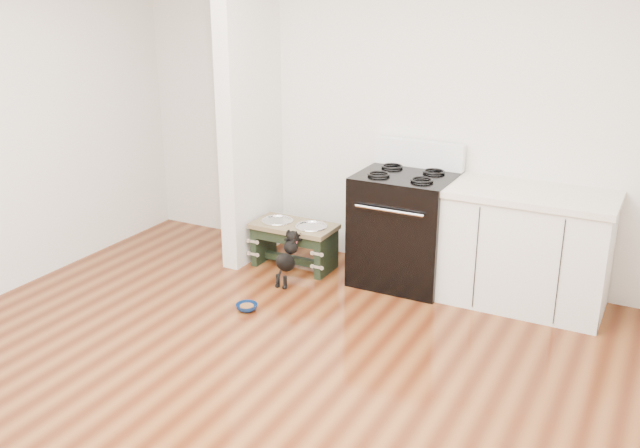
{
  "coord_description": "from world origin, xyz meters",
  "views": [
    {
      "loc": [
        2.18,
        -3.02,
        2.43
      ],
      "look_at": [
        -0.29,
        1.71,
        0.55
      ],
      "focal_mm": 40.0,
      "sensor_mm": 36.0,
      "label": 1
    }
  ],
  "objects": [
    {
      "name": "cabinet_run",
      "position": [
        1.23,
        2.18,
        0.45
      ],
      "size": [
        1.24,
        0.64,
        0.91
      ],
      "color": "silver",
      "rests_on": "ground"
    },
    {
      "name": "oven_range",
      "position": [
        0.25,
        2.16,
        0.48
      ],
      "size": [
        0.76,
        0.69,
        1.14
      ],
      "color": "black",
      "rests_on": "ground"
    },
    {
      "name": "ground",
      "position": [
        0.0,
        0.0,
        0.0
      ],
      "size": [
        5.0,
        5.0,
        0.0
      ],
      "primitive_type": "plane",
      "color": "#4A1E0D",
      "rests_on": "ground"
    },
    {
      "name": "puppy",
      "position": [
        -0.57,
        1.67,
        0.24
      ],
      "size": [
        0.13,
        0.37,
        0.44
      ],
      "color": "black",
      "rests_on": "ground"
    },
    {
      "name": "room_shell",
      "position": [
        0.0,
        0.0,
        1.62
      ],
      "size": [
        5.0,
        5.0,
        5.0
      ],
      "color": "silver",
      "rests_on": "ground"
    },
    {
      "name": "partition_wall",
      "position": [
        -1.18,
        2.1,
        1.35
      ],
      "size": [
        0.15,
        0.8,
        2.7
      ],
      "primitive_type": "cube",
      "color": "silver",
      "rests_on": "ground"
    },
    {
      "name": "floor_bowl",
      "position": [
        -0.6,
        1.08,
        0.03
      ],
      "size": [
        0.2,
        0.2,
        0.05
      ],
      "rotation": [
        0.0,
        0.0,
        0.23
      ],
      "color": "#0B214E",
      "rests_on": "ground"
    },
    {
      "name": "dog_feeder",
      "position": [
        -0.7,
        2.0,
        0.28
      ],
      "size": [
        0.72,
        0.38,
        0.41
      ],
      "color": "black",
      "rests_on": "ground"
    }
  ]
}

